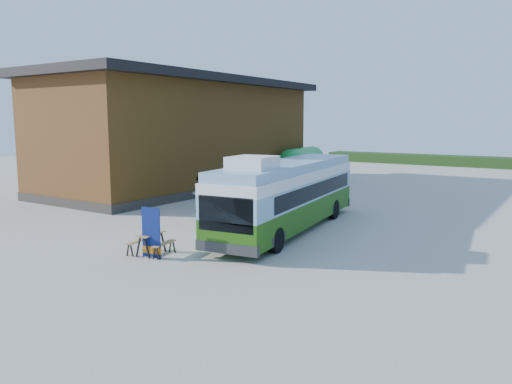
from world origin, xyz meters
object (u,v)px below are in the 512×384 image
Objects in this scene: banner at (151,238)px; person_b at (199,194)px; bus at (288,193)px; picnic_table at (151,239)px; slurry_tanker at (302,161)px; person_a at (286,183)px.

person_b is (-4.45, 7.81, 0.18)m from banner.
banner is (-1.66, -6.37, -0.89)m from bus.
picnic_table is 0.84× the size of person_b.
banner is 8.99m from person_b.
banner is at bearing -53.15° from picnic_table.
picnic_table is 0.22× the size of slurry_tanker.
person_b is at bearing -152.20° from person_a.
slurry_tanker reaches higher than person_a.
banner is 0.97× the size of person_b.
picnic_table is 23.36m from slurry_tanker.
picnic_table is at bearing -116.16° from bus.
person_a is at bearing 173.35° from person_b.
banner is at bearing -112.21° from bus.
person_a is 6.51m from person_b.
picnic_table is 14.05m from person_a.
person_b reaches higher than banner.
person_a is 0.27× the size of slurry_tanker.
bus is at bearing -70.10° from slurry_tanker.
person_b is (-1.52, -6.33, -0.02)m from person_a.
bus is 18.41m from slurry_tanker.
banner is 14.44m from person_a.
bus is 6.22× the size of person_b.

